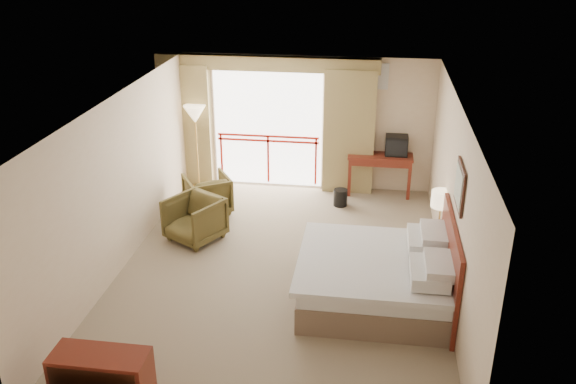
% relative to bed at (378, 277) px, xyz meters
% --- Properties ---
extents(floor, '(7.00, 7.00, 0.00)m').
position_rel_bed_xyz_m(floor, '(-1.50, 0.60, -0.38)').
color(floor, '#817157').
rests_on(floor, ground).
extents(ceiling, '(7.00, 7.00, 0.00)m').
position_rel_bed_xyz_m(ceiling, '(-1.50, 0.60, 2.32)').
color(ceiling, white).
rests_on(ceiling, wall_back).
extents(wall_back, '(5.00, 0.00, 5.00)m').
position_rel_bed_xyz_m(wall_back, '(-1.50, 4.10, 0.97)').
color(wall_back, beige).
rests_on(wall_back, ground).
extents(wall_front, '(5.00, 0.00, 5.00)m').
position_rel_bed_xyz_m(wall_front, '(-1.50, -2.90, 0.97)').
color(wall_front, beige).
rests_on(wall_front, ground).
extents(wall_left, '(0.00, 7.00, 7.00)m').
position_rel_bed_xyz_m(wall_left, '(-4.00, 0.60, 0.97)').
color(wall_left, beige).
rests_on(wall_left, ground).
extents(wall_right, '(0.00, 7.00, 7.00)m').
position_rel_bed_xyz_m(wall_right, '(1.00, 0.60, 0.97)').
color(wall_right, beige).
rests_on(wall_right, ground).
extents(balcony_door, '(2.40, 0.00, 2.40)m').
position_rel_bed_xyz_m(balcony_door, '(-2.30, 4.08, 0.82)').
color(balcony_door, white).
rests_on(balcony_door, wall_back).
extents(balcony_railing, '(2.09, 0.03, 1.02)m').
position_rel_bed_xyz_m(balcony_railing, '(-2.30, 4.06, 0.44)').
color(balcony_railing, '#AB1A0E').
rests_on(balcony_railing, wall_back).
extents(curtain_left, '(1.00, 0.26, 2.50)m').
position_rel_bed_xyz_m(curtain_left, '(-3.95, 3.95, 0.87)').
color(curtain_left, olive).
rests_on(curtain_left, wall_back).
extents(curtain_right, '(1.00, 0.26, 2.50)m').
position_rel_bed_xyz_m(curtain_right, '(-0.65, 3.95, 0.87)').
color(curtain_right, olive).
rests_on(curtain_right, wall_back).
extents(valance, '(4.40, 0.22, 0.28)m').
position_rel_bed_xyz_m(valance, '(-2.30, 3.98, 2.17)').
color(valance, olive).
rests_on(valance, wall_back).
extents(hvac_vent, '(0.50, 0.04, 0.50)m').
position_rel_bed_xyz_m(hvac_vent, '(-0.20, 4.07, 1.97)').
color(hvac_vent, silver).
rests_on(hvac_vent, wall_back).
extents(bed, '(2.13, 2.06, 0.97)m').
position_rel_bed_xyz_m(bed, '(0.00, 0.00, 0.00)').
color(bed, brown).
rests_on(bed, floor).
extents(headboard, '(0.06, 2.10, 1.30)m').
position_rel_bed_xyz_m(headboard, '(0.96, 0.00, 0.27)').
color(headboard, '#591810').
rests_on(headboard, wall_right).
extents(framed_art, '(0.04, 0.72, 0.60)m').
position_rel_bed_xyz_m(framed_art, '(0.97, 0.00, 1.47)').
color(framed_art, black).
rests_on(framed_art, wall_right).
extents(nightstand, '(0.45, 0.53, 0.61)m').
position_rel_bed_xyz_m(nightstand, '(0.93, 1.29, -0.07)').
color(nightstand, '#591810').
rests_on(nightstand, floor).
extents(table_lamp, '(0.32, 0.32, 0.57)m').
position_rel_bed_xyz_m(table_lamp, '(0.93, 1.34, 0.68)').
color(table_lamp, tan).
rests_on(table_lamp, nightstand).
extents(phone, '(0.20, 0.17, 0.08)m').
position_rel_bed_xyz_m(phone, '(0.88, 1.14, 0.27)').
color(phone, black).
rests_on(phone, nightstand).
extents(desk, '(1.27, 0.62, 0.83)m').
position_rel_bed_xyz_m(desk, '(-0.01, 3.99, 0.27)').
color(desk, '#591810').
rests_on(desk, floor).
extents(tv, '(0.44, 0.35, 0.40)m').
position_rel_bed_xyz_m(tv, '(0.29, 3.92, 0.65)').
color(tv, black).
rests_on(tv, desk).
extents(coffee_maker, '(0.14, 0.14, 0.24)m').
position_rel_bed_xyz_m(coffee_maker, '(-0.36, 3.93, 0.57)').
color(coffee_maker, black).
rests_on(coffee_maker, desk).
extents(cup, '(0.09, 0.09, 0.10)m').
position_rel_bed_xyz_m(cup, '(-0.21, 3.88, 0.50)').
color(cup, white).
rests_on(cup, desk).
extents(wastebasket, '(0.34, 0.34, 0.33)m').
position_rel_bed_xyz_m(wastebasket, '(-0.73, 3.19, -0.21)').
color(wastebasket, black).
rests_on(wastebasket, floor).
extents(armchair_far, '(1.08, 1.09, 0.73)m').
position_rel_bed_xyz_m(armchair_far, '(-3.20, 2.57, -0.38)').
color(armchair_far, '#453B19').
rests_on(armchair_far, floor).
extents(armchair_near, '(1.13, 1.14, 0.77)m').
position_rel_bed_xyz_m(armchair_near, '(-3.12, 1.44, -0.38)').
color(armchair_near, '#453B19').
rests_on(armchair_near, floor).
extents(side_table, '(0.49, 0.49, 0.53)m').
position_rel_bed_xyz_m(side_table, '(-3.23, 2.27, -0.01)').
color(side_table, black).
rests_on(side_table, floor).
extents(book, '(0.23, 0.26, 0.02)m').
position_rel_bed_xyz_m(book, '(-3.23, 2.27, 0.16)').
color(book, white).
rests_on(book, side_table).
extents(floor_lamp, '(0.44, 0.44, 1.73)m').
position_rel_bed_xyz_m(floor_lamp, '(-3.70, 3.70, 1.11)').
color(floor_lamp, tan).
rests_on(floor_lamp, floor).
extents(dresser, '(1.07, 0.45, 0.71)m').
position_rel_bed_xyz_m(dresser, '(-3.01, -2.59, -0.02)').
color(dresser, '#591810').
rests_on(dresser, floor).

